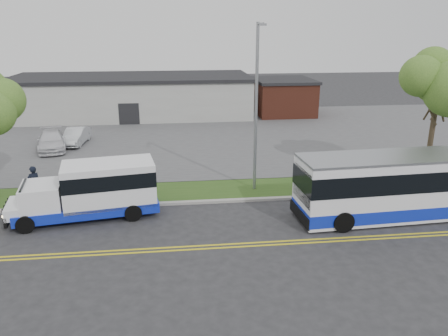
{
  "coord_description": "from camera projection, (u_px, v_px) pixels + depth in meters",
  "views": [
    {
      "loc": [
        -1.69,
        -21.35,
        9.35
      ],
      "look_at": [
        1.12,
        2.36,
        1.6
      ],
      "focal_mm": 35.0,
      "sensor_mm": 36.0,
      "label": 1
    }
  ],
  "objects": [
    {
      "name": "pedestrian",
      "position": [
        34.0,
        184.0,
        24.08
      ],
      "size": [
        0.86,
        0.84,
        2.0
      ],
      "primitive_type": "imported",
      "rotation": [
        0.0,
        0.0,
        3.87
      ],
      "color": "black",
      "rests_on": "verge"
    },
    {
      "name": "commercial_building",
      "position": [
        132.0,
        96.0,
        47.4
      ],
      "size": [
        25.4,
        10.4,
        4.35
      ],
      "color": "#9E9E99",
      "rests_on": "ground"
    },
    {
      "name": "parked_car_b",
      "position": [
        51.0,
        141.0,
        34.27
      ],
      "size": [
        3.1,
        5.27,
        1.43
      ],
      "primitive_type": "imported",
      "rotation": [
        0.0,
        0.0,
        0.23
      ],
      "color": "silver",
      "rests_on": "parking_lot"
    },
    {
      "name": "lane_line_north",
      "position": [
        216.0,
        245.0,
        19.61
      ],
      "size": [
        70.0,
        0.12,
        0.01
      ],
      "primitive_type": "cube",
      "color": "gold",
      "rests_on": "ground"
    },
    {
      "name": "tree_east",
      "position": [
        439.0,
        83.0,
        25.73
      ],
      "size": [
        5.2,
        5.2,
        8.33
      ],
      "color": "#392D1F",
      "rests_on": "verge"
    },
    {
      "name": "grocery_bag_left",
      "position": [
        29.0,
        200.0,
        24.07
      ],
      "size": [
        0.32,
        0.32,
        0.32
      ],
      "primitive_type": "sphere",
      "color": "white",
      "rests_on": "verge"
    },
    {
      "name": "brick_wing",
      "position": [
        283.0,
        97.0,
        48.37
      ],
      "size": [
        6.3,
        7.3,
        3.9
      ],
      "color": "brown",
      "rests_on": "ground"
    },
    {
      "name": "parked_car_a",
      "position": [
        76.0,
        136.0,
        35.86
      ],
      "size": [
        1.86,
        4.28,
        1.37
      ],
      "primitive_type": "imported",
      "rotation": [
        0.0,
        0.0,
        -0.1
      ],
      "color": "silver",
      "rests_on": "parking_lot"
    },
    {
      "name": "shuttle_bus",
      "position": [
        95.0,
        189.0,
        22.17
      ],
      "size": [
        7.62,
        3.48,
        2.82
      ],
      "rotation": [
        0.0,
        0.0,
        0.16
      ],
      "color": "#1128B9",
      "rests_on": "ground"
    },
    {
      "name": "streetlight_near",
      "position": [
        256.0,
        103.0,
        24.54
      ],
      "size": [
        0.35,
        1.53,
        9.5
      ],
      "color": "gray",
      "rests_on": "verge"
    },
    {
      "name": "transit_bus",
      "position": [
        411.0,
        185.0,
        22.24
      ],
      "size": [
        11.95,
        3.37,
        3.28
      ],
      "rotation": [
        0.0,
        0.0,
        0.05
      ],
      "color": "white",
      "rests_on": "ground"
    },
    {
      "name": "verge",
      "position": [
        204.0,
        191.0,
        25.97
      ],
      "size": [
        80.0,
        3.3,
        0.1
      ],
      "primitive_type": "cube",
      "color": "#294A18",
      "rests_on": "ground"
    },
    {
      "name": "grocery_bag_right",
      "position": [
        43.0,
        196.0,
        24.61
      ],
      "size": [
        0.32,
        0.32,
        0.32
      ],
      "primitive_type": "sphere",
      "color": "white",
      "rests_on": "verge"
    },
    {
      "name": "lane_line_south",
      "position": [
        216.0,
        248.0,
        19.32
      ],
      "size": [
        70.0,
        0.12,
        0.01
      ],
      "primitive_type": "cube",
      "color": "gold",
      "rests_on": "ground"
    },
    {
      "name": "parking_lot",
      "position": [
        193.0,
        135.0,
        39.29
      ],
      "size": [
        80.0,
        25.0,
        0.1
      ],
      "primitive_type": "cube",
      "color": "#4C4C4F",
      "rests_on": "ground"
    },
    {
      "name": "curb",
      "position": [
        207.0,
        202.0,
        24.26
      ],
      "size": [
        80.0,
        0.3,
        0.15
      ],
      "primitive_type": "cube",
      "color": "#9E9B93",
      "rests_on": "ground"
    },
    {
      "name": "ground",
      "position": [
        208.0,
        211.0,
        23.25
      ],
      "size": [
        140.0,
        140.0,
        0.0
      ],
      "primitive_type": "plane",
      "color": "#28282B",
      "rests_on": "ground"
    }
  ]
}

